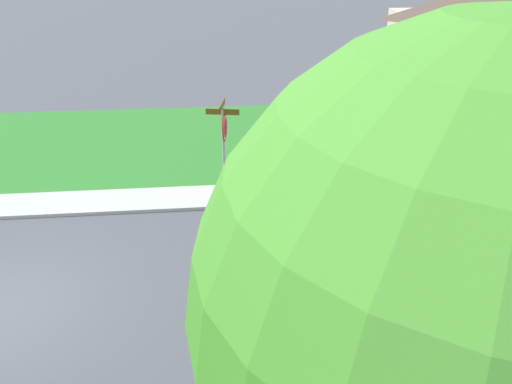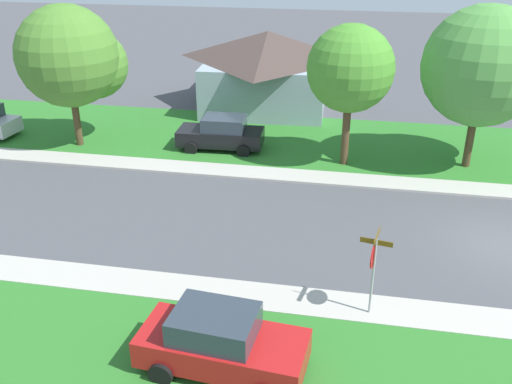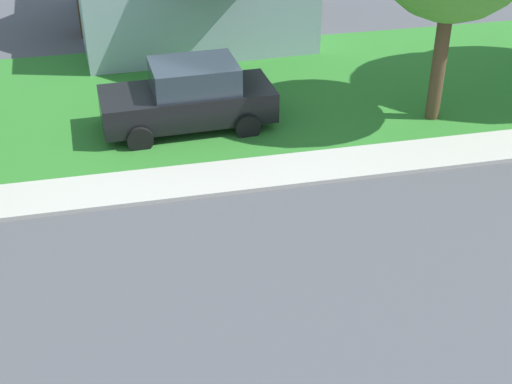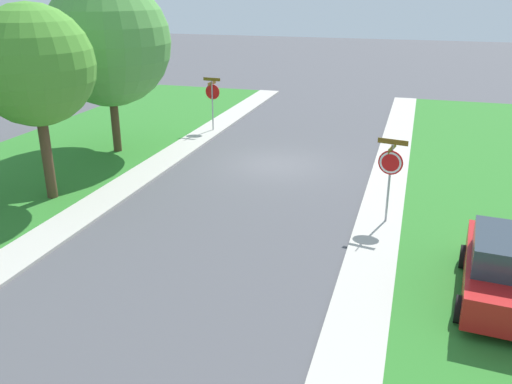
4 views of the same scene
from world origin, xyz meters
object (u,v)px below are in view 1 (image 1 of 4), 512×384
Objects in this scene: stop_sign_far_corner at (224,133)px; car_red_kerbside_mid at (331,128)px; tree_sidewalk_near at (468,347)px; house_left_setback at (483,31)px.

stop_sign_far_corner is 0.62× the size of car_red_kerbside_mid.
tree_sidewalk_near is (11.66, 1.08, 2.63)m from stop_sign_far_corner.
car_red_kerbside_mid is 13.48m from house_left_setback.
stop_sign_far_corner is 12.00m from tree_sidewalk_near.
car_red_kerbside_mid is at bearing 169.66° from tree_sidewalk_near.
house_left_setback is at bearing 133.79° from car_red_kerbside_mid.
tree_sidewalk_near is (14.65, -2.67, 3.64)m from car_red_kerbside_mid.
tree_sidewalk_near is at bearing -10.34° from car_red_kerbside_mid.
house_left_setback reaches higher than stop_sign_far_corner.
stop_sign_far_corner is at bearing -47.59° from house_left_setback.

